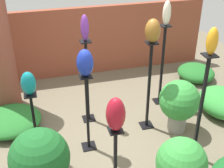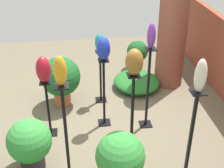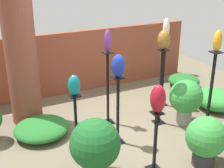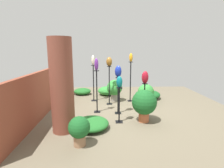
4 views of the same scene
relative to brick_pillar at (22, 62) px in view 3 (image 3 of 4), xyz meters
The scene contains 23 objects.
ground_plane 2.31m from the brick_pillar, 47.68° to the right, with size 8.00×8.00×0.00m, color #6B604C.
brick_wall_back 1.68m from the brick_pillar, 33.72° to the left, with size 5.60×0.12×1.40m, color brown.
brick_pillar is the anchor object (origin of this frame).
pedestal_ruby 2.80m from the brick_pillar, 59.89° to the right, with size 0.20×0.20×0.95m.
pedestal_amber 3.32m from the brick_pillar, 38.34° to the right, with size 0.20×0.20×1.57m.
pedestal_cobalt 1.99m from the brick_pillar, 50.40° to the right, with size 0.20×0.20×1.18m.
pedestal_ivory 2.78m from the brick_pillar, 12.08° to the right, with size 0.20×0.20×1.44m.
pedestal_bronze 2.55m from the brick_pillar, 28.47° to the right, with size 0.20×0.20×1.44m.
pedestal_teal 1.67m from the brick_pillar, 71.33° to the right, with size 0.20×0.20×1.01m.
pedestal_violet 1.63m from the brick_pillar, 30.02° to the right, with size 0.20×0.20×1.39m.
art_vase_ruby 2.71m from the brick_pillar, 59.89° to the right, with size 0.21×0.22×0.41m, color maroon.
art_vase_amber 3.34m from the brick_pillar, 38.34° to the right, with size 0.13×0.14×0.34m, color orange.
art_vase_cobalt 1.90m from the brick_pillar, 50.40° to the right, with size 0.22×0.21×0.37m, color #192D9E.
art_vase_ivory 2.78m from the brick_pillar, 12.08° to the right, with size 0.13×0.13×0.40m, color beige.
art_vase_bronze 2.54m from the brick_pillar, 28.47° to the right, with size 0.21×0.22×0.34m, color brown.
art_vase_teal 1.52m from the brick_pillar, 71.33° to the right, with size 0.19×0.17×0.32m, color #0F727A.
art_vase_violet 1.60m from the brick_pillar, 30.02° to the right, with size 0.12×0.13×0.39m, color #6B2D8C.
potted_plant_walkway_edge 3.38m from the brick_pillar, 50.65° to the right, with size 0.61×0.61×0.78m.
potted_plant_near_pillar 2.29m from the brick_pillar, 76.70° to the right, with size 0.71×0.71×0.93m.
potted_plant_mid_left 3.04m from the brick_pillar, 28.33° to the right, with size 0.62×0.62×0.86m.
foliage_bed_west 3.86m from the brick_pillar, ahead, with size 0.73×0.78×0.29m, color #236B28.
foliage_bed_center 1.24m from the brick_pillar, 81.43° to the right, with size 0.96×0.92×0.26m, color #236B28.
foliage_bed_rear 3.89m from the brick_pillar, 18.12° to the right, with size 0.79×0.94×0.40m, color #338C38.
Camera 3 is at (-2.18, -4.01, 2.94)m, focal length 50.00 mm.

